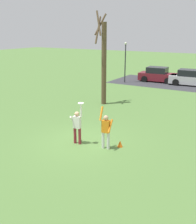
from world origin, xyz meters
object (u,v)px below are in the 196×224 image
Objects in this scene: person_catcher at (77,125)px; field_cone_orange at (120,144)px; frisbee_disc at (81,103)px; parked_car_maroon at (158,75)px; lamppost_by_lot at (125,58)px; bare_tree_tall at (103,61)px; person_defender at (106,129)px; parked_car_silver at (190,78)px.

person_catcher is 2.27m from field_cone_orange.
frisbee_disc is 0.88× the size of field_cone_orange.
parked_car_maroon is 4.16m from lamppost_by_lot.
frisbee_disc is at bearing -71.73° from lamppost_by_lot.
person_catcher is 0.31× the size of bare_tree_tall.
frisbee_disc is (-1.26, -0.17, 1.11)m from person_defender.
lamppost_by_lot is at bearing -75.19° from person_defender.
person_catcher is 1.13m from frisbee_disc.
field_cone_orange is (4.13, -17.62, -0.57)m from parked_car_maroon.
person_defender is at bearing -92.56° from parked_car_silver.
bare_tree_tall reaches higher than frisbee_disc.
person_catcher is at bearing -69.70° from bare_tree_tall.
person_catcher is 0.50× the size of parked_car_silver.
parked_car_silver is at bearing 78.09° from person_catcher.
parked_car_silver is at bearing 69.88° from bare_tree_tall.
field_cone_orange is (1.76, 0.70, -1.93)m from frisbee_disc.
frisbee_disc reaches higher than parked_car_silver.
field_cone_orange is at bearing 12.48° from person_catcher.
person_defender is 17.21m from lamppost_by_lot.
person_catcher is 6.50× the size of field_cone_orange.
field_cone_orange is at bearing -90.91° from parked_car_silver.
frisbee_disc reaches higher than person_defender.
frisbee_disc is 0.04× the size of bare_tree_tall.
person_defender reaches higher than parked_car_maroon.
parked_car_silver is (3.49, -0.25, 0.00)m from parked_car_maroon.
bare_tree_tall is (-4.00, -10.93, 2.54)m from parked_car_silver.
lamppost_by_lot reaches higher than person_catcher.
parked_car_maroon is at bearing 38.39° from lamppost_by_lot.
parked_car_maroon is 1.00× the size of parked_car_silver.
person_defender is 17.90m from parked_car_silver.
parked_car_maroon is at bearing 97.36° from frisbee_disc.
frisbee_disc is 16.87m from lamppost_by_lot.
person_defender is 8.42m from bare_tree_tall.
parked_car_silver is 13.09× the size of field_cone_orange.
parked_car_maroon is 0.98× the size of lamppost_by_lot.
parked_car_maroon is at bearing 87.39° from bare_tree_tall.
person_defender is 18.51m from parked_car_maroon.
parked_car_silver is 6.99m from lamppost_by_lot.
lamppost_by_lot is (-6.41, -2.06, 1.86)m from parked_car_silver.
field_cone_orange is at bearing 21.60° from frisbee_disc.
bare_tree_tall reaches higher than person_catcher.
lamppost_by_lot is at bearing -165.17° from parked_car_silver.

